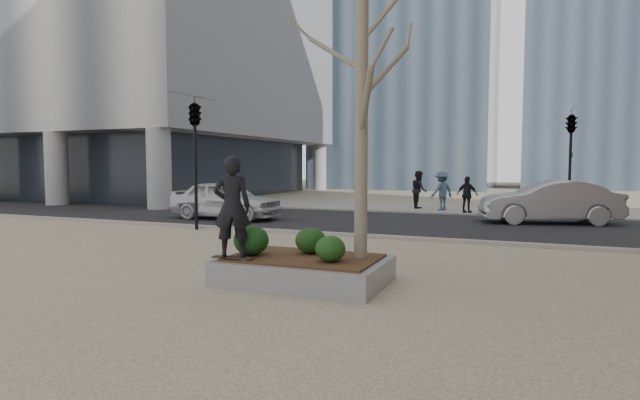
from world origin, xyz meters
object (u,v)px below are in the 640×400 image
at_px(planter, 304,271).
at_px(skateboard, 233,259).
at_px(police_car, 226,200).
at_px(skateboarder, 232,207).

relative_size(planter, skateboard, 3.85).
xyz_separation_m(skateboard, police_car, (-6.25, 9.42, 0.31)).
distance_m(skateboard, skateboarder, 0.95).
bearing_deg(skateboard, planter, 29.48).
bearing_deg(planter, skateboard, -147.04).
relative_size(skateboarder, police_car, 0.40).
bearing_deg(planter, skateboarder, -147.04).
xyz_separation_m(planter, skateboard, (-1.10, -0.71, 0.26)).
bearing_deg(planter, police_car, 130.18).
distance_m(planter, skateboard, 1.34).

